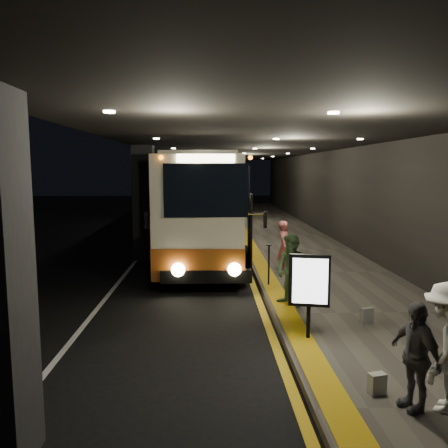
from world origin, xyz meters
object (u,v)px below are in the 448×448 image
object	(u,v)px
coach_third	(208,186)
info_sign	(309,282)
bag_plain	(377,384)
passenger_boarding	(284,247)
coach_second	(210,195)
passenger_waiting_grey	(415,356)
passenger_waiting_green	(292,270)
passenger_waiting_white	(447,347)
stanchion_post	(269,265)
bag_polka	(367,315)
coach_main	(207,209)

from	to	relation	value
coach_third	info_sign	world-z (taller)	coach_third
bag_plain	coach_third	bearing A→B (deg)	93.99
coach_third	passenger_boarding	bearing A→B (deg)	-82.45
coach_second	info_sign	world-z (taller)	coach_second
coach_second	bag_plain	world-z (taller)	coach_second
passenger_waiting_grey	passenger_boarding	bearing A→B (deg)	167.08
passenger_boarding	passenger_waiting_grey	distance (m)	8.11
coach_second	passenger_waiting_green	size ratio (longest dim) A/B	6.60
passenger_waiting_white	stanchion_post	distance (m)	6.86
bag_polka	coach_main	bearing A→B (deg)	111.98
coach_second	info_sign	size ratio (longest dim) A/B	6.93
coach_third	passenger_waiting_white	bearing A→B (deg)	-82.16
coach_third	bag_plain	distance (m)	39.46
coach_second	stanchion_post	distance (m)	17.66
coach_third	passenger_boarding	size ratio (longest dim) A/B	6.70
passenger_boarding	bag_polka	distance (m)	4.85
coach_third	passenger_boarding	distance (m)	31.77
stanchion_post	coach_second	bearing A→B (deg)	95.62
passenger_waiting_white	passenger_boarding	bearing A→B (deg)	-130.65
coach_second	passenger_boarding	size ratio (longest dim) A/B	6.90
coach_third	passenger_waiting_green	world-z (taller)	coach_third
bag_polka	bag_plain	world-z (taller)	bag_polka
coach_third	passenger_waiting_green	size ratio (longest dim) A/B	6.41
passenger_waiting_green	bag_polka	size ratio (longest dim) A/B	5.28
info_sign	stanchion_post	size ratio (longest dim) A/B	1.43
coach_third	passenger_waiting_white	distance (m)	39.95
coach_third	stanchion_post	world-z (taller)	coach_third
passenger_waiting_green	info_sign	xyz separation A→B (m)	(-0.04, -2.07, 0.25)
coach_main	bag_plain	distance (m)	12.14
coach_second	passenger_waiting_white	distance (m)	24.46
coach_main	passenger_boarding	world-z (taller)	coach_main
coach_main	passenger_waiting_green	distance (m)	7.83
passenger_waiting_grey	info_sign	size ratio (longest dim) A/B	0.92
coach_second	passenger_waiting_white	bearing A→B (deg)	-85.50
stanchion_post	coach_third	bearing A→B (deg)	93.36
passenger_waiting_grey	stanchion_post	size ratio (longest dim) A/B	1.31
passenger_waiting_white	info_sign	world-z (taller)	passenger_waiting_white
coach_third	stanchion_post	distance (m)	33.19
bag_polka	bag_plain	bearing A→B (deg)	-107.18
passenger_waiting_white	bag_plain	world-z (taller)	passenger_waiting_white
coach_third	passenger_waiting_grey	size ratio (longest dim) A/B	7.36
bag_polka	stanchion_post	world-z (taller)	stanchion_post
info_sign	passenger_boarding	bearing A→B (deg)	96.84
passenger_waiting_green	bag_polka	distance (m)	2.04
coach_second	passenger_waiting_white	xyz separation A→B (m)	(3.30, -24.22, -0.69)
passenger_boarding	bag_plain	distance (m)	7.72
coach_main	passenger_waiting_white	bearing A→B (deg)	-72.38
passenger_boarding	info_sign	xyz separation A→B (m)	(-0.45, -5.50, 0.29)
passenger_waiting_grey	bag_polka	bearing A→B (deg)	154.26
coach_second	stanchion_post	size ratio (longest dim) A/B	9.91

